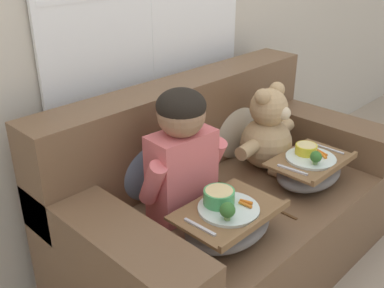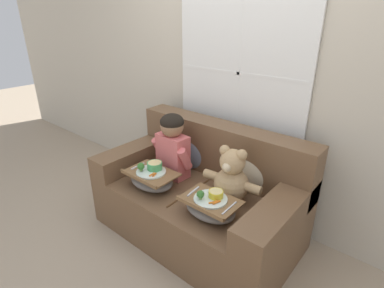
{
  "view_description": "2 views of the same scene",
  "coord_description": "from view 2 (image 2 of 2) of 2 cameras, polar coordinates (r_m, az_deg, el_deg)",
  "views": [
    {
      "loc": [
        -1.4,
        -1.11,
        1.52
      ],
      "look_at": [
        -0.14,
        0.13,
        0.68
      ],
      "focal_mm": 42.0,
      "sensor_mm": 36.0,
      "label": 1
    },
    {
      "loc": [
        1.29,
        -1.58,
        1.72
      ],
      "look_at": [
        -0.14,
        0.12,
        0.74
      ],
      "focal_mm": 28.0,
      "sensor_mm": 36.0,
      "label": 2
    }
  ],
  "objects": [
    {
      "name": "throw_pillow_behind_teddy",
      "position": [
        2.36,
        10.38,
        -4.5
      ],
      "size": [
        0.38,
        0.18,
        0.4
      ],
      "color": "#C1B293",
      "rests_on": "couch"
    },
    {
      "name": "ground_plane",
      "position": [
        2.66,
        0.77,
        -16.47
      ],
      "size": [
        14.0,
        14.0,
        0.0
      ],
      "primitive_type": "plane",
      "color": "tan"
    },
    {
      "name": "lap_tray_child",
      "position": [
        2.41,
        -7.73,
        -6.45
      ],
      "size": [
        0.4,
        0.28,
        0.21
      ],
      "color": "slate",
      "rests_on": "child_figure"
    },
    {
      "name": "couch",
      "position": [
        2.51,
        1.72,
        -10.03
      ],
      "size": [
        1.61,
        0.89,
        0.89
      ],
      "color": "brown",
      "rests_on": "ground_plane"
    },
    {
      "name": "child_figure",
      "position": [
        2.47,
        -3.74,
        0.26
      ],
      "size": [
        0.39,
        0.2,
        0.55
      ],
      "color": "#DB6666",
      "rests_on": "couch"
    },
    {
      "name": "lap_tray_teddy",
      "position": [
        2.08,
        3.5,
        -11.79
      ],
      "size": [
        0.39,
        0.27,
        0.2
      ],
      "color": "slate",
      "rests_on": "teddy_bear"
    },
    {
      "name": "throw_pillow_behind_child",
      "position": [
        2.66,
        -0.48,
        -0.75
      ],
      "size": [
        0.38,
        0.18,
        0.39
      ],
      "color": "slate",
      "rests_on": "couch"
    },
    {
      "name": "teddy_bear",
      "position": [
        2.19,
        7.47,
        -6.56
      ],
      "size": [
        0.46,
        0.32,
        0.43
      ],
      "color": "tan",
      "rests_on": "couch"
    },
    {
      "name": "wall_back_with_window",
      "position": [
        2.55,
        9.44,
        13.89
      ],
      "size": [
        8.0,
        0.08,
        2.6
      ],
      "color": "beige",
      "rests_on": "ground_plane"
    }
  ]
}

